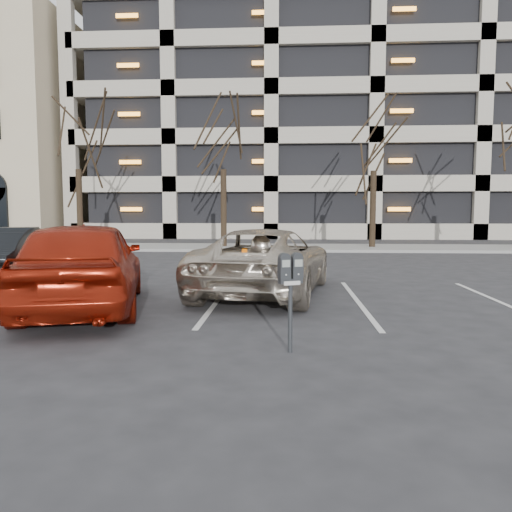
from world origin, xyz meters
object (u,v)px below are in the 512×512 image
tree_b (223,120)px  tree_c (375,122)px  parking_meter (290,278)px  suv_silver (265,261)px  car_red (84,264)px  car_dark (3,262)px  tree_a (77,120)px

tree_b → tree_c: size_ratio=1.03×
tree_b → tree_c: bearing=0.0°
parking_meter → suv_silver: bearing=73.5°
tree_b → car_red: bearing=-92.7°
tree_c → car_dark: tree_c is taller
tree_a → suv_silver: (9.52, -12.81, -5.38)m
car_dark → car_red: bearing=137.8°
tree_b → suv_silver: tree_b is taller
parking_meter → car_red: 4.52m
car_dark → tree_b: bearing=-114.9°
tree_c → car_dark: 17.57m
tree_a → tree_b: tree_a is taller
tree_b → tree_a: bearing=180.0°
tree_c → car_red: 17.44m
suv_silver → car_red: 3.80m
parking_meter → car_dark: car_dark is taller
suv_silver → tree_a: bearing=-43.7°
suv_silver → car_dark: bearing=17.1°
tree_a → tree_c: bearing=0.0°
tree_a → suv_silver: tree_a is taller
car_red → car_dark: bearing=-44.8°
tree_a → car_dark: bearing=-73.4°
tree_a → parking_meter: 20.70m
tree_c → parking_meter: size_ratio=6.49×
parking_meter → suv_silver: suv_silver is taller
parking_meter → tree_a: bearing=97.2°
tree_b → car_dark: (-2.97, -13.53, -5.28)m
car_dark → parking_meter: bearing=134.9°
tree_b → car_dark: size_ratio=1.87×
tree_b → suv_silver: 14.09m
parking_meter → car_red: car_red is taller
tree_b → parking_meter: tree_b is taller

